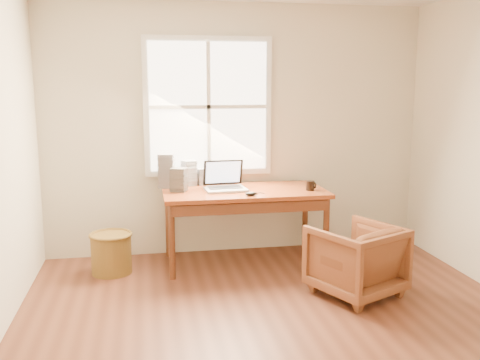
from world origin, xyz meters
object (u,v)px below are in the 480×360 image
object	(u,v)px
armchair	(356,260)
laptop	(226,175)
desk	(244,192)
coffee_mug	(310,185)
cd_stack_a	(189,173)
wicker_stool	(111,254)

from	to	relation	value
armchair	laptop	size ratio (longest dim) A/B	1.53
desk	coffee_mug	size ratio (longest dim) A/B	16.86
cd_stack_a	laptop	bearing A→B (deg)	-45.50
wicker_stool	laptop	bearing A→B (deg)	3.38
desk	wicker_stool	bearing A→B (deg)	-176.90
desk	cd_stack_a	xyz separation A→B (m)	(-0.51, 0.33, 0.15)
armchair	coffee_mug	size ratio (longest dim) A/B	7.10
laptop	coffee_mug	world-z (taller)	laptop
armchair	wicker_stool	size ratio (longest dim) A/B	1.78
desk	laptop	distance (m)	0.26
desk	armchair	world-z (taller)	desk
desk	cd_stack_a	world-z (taller)	cd_stack_a
coffee_mug	wicker_stool	bearing A→B (deg)	157.23
cd_stack_a	coffee_mug	bearing A→B (deg)	-22.13
coffee_mug	armchair	bearing A→B (deg)	-100.85
desk	armchair	xyz separation A→B (m)	(0.78, -0.98, -0.42)
laptop	cd_stack_a	world-z (taller)	laptop
laptop	cd_stack_a	bearing A→B (deg)	130.21
desk	coffee_mug	distance (m)	0.65
coffee_mug	cd_stack_a	distance (m)	1.24
wicker_stool	laptop	size ratio (longest dim) A/B	0.86
wicker_stool	cd_stack_a	world-z (taller)	cd_stack_a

